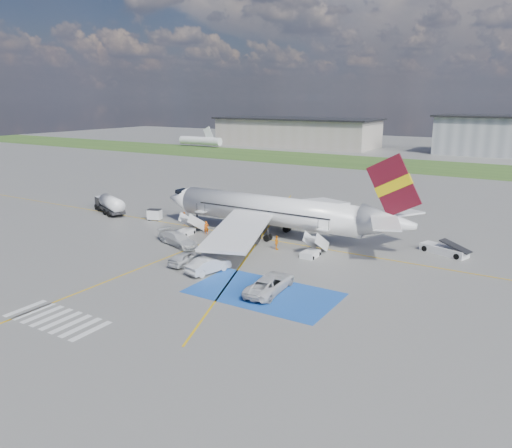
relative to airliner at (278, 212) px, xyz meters
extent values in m
plane|color=#60605E|center=(-1.51, -14.00, -3.39)|extent=(400.00, 400.00, 0.00)
cube|color=#2D4C1E|center=(-1.51, 81.00, -3.39)|extent=(400.00, 30.00, 0.01)
cube|color=gold|center=(-1.51, -2.00, -3.39)|extent=(120.00, 0.20, 0.01)
cube|color=gold|center=(-6.51, -24.00, -3.39)|extent=(0.20, 60.00, 0.01)
cube|color=gold|center=(-1.51, -2.00, -3.39)|extent=(20.71, 56.45, 0.01)
cube|color=#1C4DA8|center=(8.49, -18.00, -3.39)|extent=(14.00, 8.00, 0.01)
cube|color=silver|center=(-7.51, -32.00, -3.39)|extent=(0.60, 4.00, 0.01)
cube|color=silver|center=(-6.31, -32.00, -3.39)|extent=(0.60, 4.00, 0.01)
cube|color=silver|center=(-5.11, -32.00, -3.39)|extent=(0.60, 4.00, 0.01)
cube|color=silver|center=(-3.91, -32.00, -3.39)|extent=(0.60, 4.00, 0.01)
cube|color=silver|center=(-2.71, -32.00, -3.39)|extent=(0.60, 4.00, 0.01)
cube|color=silver|center=(-1.51, -32.00, -3.39)|extent=(0.60, 4.00, 0.01)
cube|color=silver|center=(-0.31, -32.00, -3.39)|extent=(0.60, 4.00, 0.01)
cube|color=silver|center=(0.89, -32.00, -3.39)|extent=(0.60, 4.00, 0.01)
cube|color=#A0978A|center=(-56.51, 116.00, 1.61)|extent=(60.00, 22.00, 10.00)
cylinder|color=silver|center=(-1.51, 0.00, 0.01)|extent=(26.00, 3.90, 3.90)
cone|color=silver|center=(-16.51, 0.00, 0.01)|extent=(4.00, 3.90, 3.90)
cube|color=black|center=(-15.91, 0.00, 1.06)|extent=(1.67, 1.90, 0.82)
cone|color=silver|center=(14.69, 0.00, 0.41)|extent=(6.50, 3.90, 3.90)
cube|color=silver|center=(-0.51, -8.50, -0.59)|extent=(9.86, 15.95, 1.40)
cube|color=silver|center=(-0.51, 8.50, -0.59)|extent=(9.86, 15.95, 1.40)
cylinder|color=#38383A|center=(-1.51, -5.60, -1.99)|extent=(3.40, 2.10, 2.10)
cylinder|color=#38383A|center=(-1.51, 5.60, -1.99)|extent=(3.40, 2.10, 2.10)
cube|color=#570E1A|center=(14.99, 0.00, 4.81)|extent=(6.62, 0.30, 7.45)
cube|color=yellow|center=(14.99, 0.00, 4.81)|extent=(4.36, 0.40, 3.08)
cube|color=silver|center=(15.29, -3.20, 1.11)|extent=(4.73, 5.95, 0.49)
cube|color=silver|center=(15.29, 3.20, 1.11)|extent=(4.73, 5.95, 0.49)
cube|color=black|center=(-1.51, -1.96, 0.36)|extent=(19.50, 0.04, 0.18)
cube|color=black|center=(-1.51, 1.96, 0.36)|extent=(19.50, 0.04, 0.18)
cube|color=silver|center=(-11.01, -4.15, -1.94)|extent=(1.40, 3.73, 2.32)
cube|color=silver|center=(-11.01, -2.25, -0.89)|extent=(1.40, 1.00, 0.12)
cylinder|color=black|center=(-11.71, -2.25, -0.34)|extent=(0.06, 0.06, 1.10)
cylinder|color=black|center=(-10.31, -2.25, -0.34)|extent=(0.06, 0.06, 1.10)
cube|color=silver|center=(-11.01, -5.75, -3.04)|extent=(1.60, 2.40, 0.70)
cube|color=silver|center=(7.49, -4.15, -1.94)|extent=(1.40, 3.73, 2.32)
cube|color=silver|center=(7.49, -2.25, -0.89)|extent=(1.40, 1.00, 0.12)
cylinder|color=black|center=(6.79, -2.25, -0.34)|extent=(0.06, 0.06, 1.10)
cylinder|color=black|center=(8.19, -2.25, -0.34)|extent=(0.06, 0.06, 1.10)
cube|color=silver|center=(7.49, -5.75, -3.04)|extent=(1.60, 2.40, 0.70)
cube|color=black|center=(-32.46, -0.66, -2.33)|extent=(2.80, 2.80, 2.12)
cylinder|color=silver|center=(-28.51, -2.43, -1.55)|extent=(6.58, 4.50, 2.12)
cube|color=black|center=(-28.51, -2.43, -2.61)|extent=(6.58, 4.50, 0.46)
cube|color=silver|center=(-20.23, -1.72, -2.54)|extent=(2.29, 1.78, 1.41)
cube|color=black|center=(-20.23, -1.72, -1.78)|extent=(2.17, 1.66, 0.12)
cube|color=silver|center=(20.46, 3.63, -2.94)|extent=(5.75, 3.45, 0.91)
cube|color=black|center=(21.75, 3.19, -2.14)|extent=(3.81, 2.42, 1.01)
imported|color=#B7B9BF|center=(-3.12, -15.41, -2.64)|extent=(1.84, 4.43, 1.50)
imported|color=#ACAFB3|center=(0.65, -16.15, -2.56)|extent=(2.87, 5.32, 1.66)
imported|color=silver|center=(8.81, -17.28, -2.34)|extent=(3.04, 5.81, 2.11)
imported|color=silver|center=(-8.73, -9.98, -2.34)|extent=(5.82, 3.86, 2.11)
imported|color=#E75C0C|center=(-8.77, -4.05, -2.49)|extent=(0.77, 0.77, 1.80)
imported|color=orange|center=(-14.79, -1.40, -2.48)|extent=(1.06, 1.12, 1.82)
imported|color=orange|center=(2.79, -5.30, -2.50)|extent=(0.70, 1.12, 1.78)
camera|label=1|loc=(30.92, -55.95, 14.54)|focal=35.00mm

